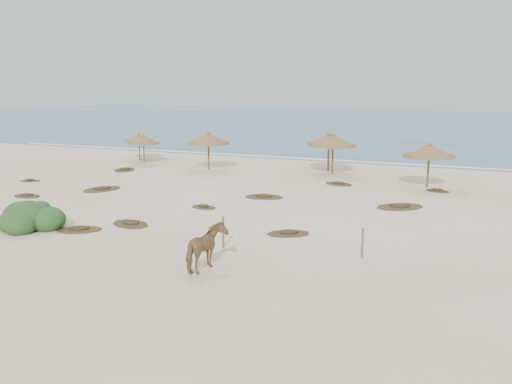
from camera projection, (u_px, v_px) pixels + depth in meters
ground at (167, 226)px, 27.46m from camera, size 160.00×160.00×0.00m
ocean at (412, 124)px, 94.82m from camera, size 200.00×100.00×0.01m
foam_line at (325, 160)px, 50.81m from camera, size 70.00×0.60×0.01m
palapa_0 at (139, 138)px, 51.09m from camera, size 3.37×3.37×2.45m
palapa_1 at (143, 140)px, 48.66m from camera, size 3.37×3.37×2.51m
palapa_2 at (208, 139)px, 44.87m from camera, size 4.35×4.35×3.09m
palapa_3 at (333, 141)px, 42.62m from camera, size 3.82×3.82×3.17m
palapa_4 at (329, 140)px, 44.21m from camera, size 3.62×3.62×3.10m
palapa_5 at (429, 152)px, 37.06m from camera, size 3.47×3.47×3.06m
horse at (206, 248)px, 20.77m from camera, size 0.95×2.02×1.69m
fence_post_near at (223, 232)px, 23.71m from camera, size 0.12×0.12×1.33m
fence_post_far at (362, 243)px, 22.32m from camera, size 0.11×0.11×1.21m
bush at (29, 218)px, 26.83m from camera, size 3.44×3.03×1.54m
scrub_0 at (27, 196)px, 34.47m from camera, size 1.99×1.43×0.16m
scrub_1 at (102, 189)px, 36.66m from camera, size 2.35×3.03×0.16m
scrub_2 at (204, 207)px, 31.37m from camera, size 1.67×1.27×0.16m
scrub_3 at (264, 197)px, 34.19m from camera, size 2.64×1.99×0.16m
scrub_4 at (288, 233)px, 25.89m from camera, size 2.36×2.15×0.16m
scrub_5 at (400, 207)px, 31.46m from camera, size 3.26×3.22×0.16m
scrub_6 at (125, 170)px, 44.81m from camera, size 2.35×2.84×0.16m
scrub_7 at (339, 184)px, 38.53m from camera, size 2.38×1.97×0.16m
scrub_8 at (30, 181)px, 39.78m from camera, size 1.62×1.36×0.16m
scrub_9 at (130, 224)px, 27.65m from camera, size 2.54×2.08×0.16m
scrub_10 at (438, 191)px, 36.08m from camera, size 1.83×1.58×0.16m
scrub_11 at (79, 229)px, 26.56m from camera, size 2.50×2.24×0.16m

